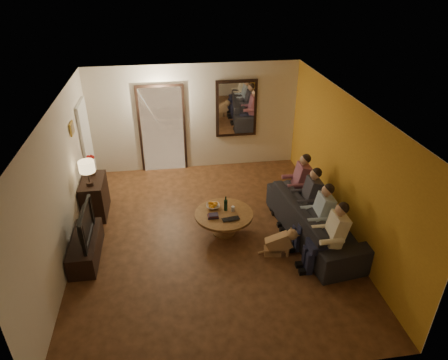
{
  "coord_description": "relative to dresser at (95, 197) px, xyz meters",
  "views": [
    {
      "loc": [
        -0.66,
        -6.13,
        4.67
      ],
      "look_at": [
        0.3,
        0.3,
        1.05
      ],
      "focal_mm": 32.0,
      "sensor_mm": 36.0,
      "label": 1
    }
  ],
  "objects": [
    {
      "name": "front_wall",
      "position": [
        2.25,
        -4.16,
        0.91
      ],
      "size": [
        5.0,
        0.02,
        2.6
      ],
      "primitive_type": "cube",
      "color": "beige",
      "rests_on": "floor"
    },
    {
      "name": "back_wall",
      "position": [
        2.25,
        1.84,
        0.91
      ],
      "size": [
        5.0,
        0.02,
        2.6
      ],
      "primitive_type": "cube",
      "color": "beige",
      "rests_on": "floor"
    },
    {
      "name": "flower_vase",
      "position": [
        0.0,
        0.22,
        0.61
      ],
      "size": [
        0.14,
        0.14,
        0.44
      ],
      "primitive_type": null,
      "color": "red",
      "rests_on": "dresser"
    },
    {
      "name": "fridge_glimpse",
      "position": [
        1.7,
        1.83,
        0.51
      ],
      "size": [
        0.45,
        0.03,
        1.7
      ],
      "primitive_type": "cube",
      "color": "silver",
      "rests_on": "floor"
    },
    {
      "name": "wine_glass",
      "position": [
        2.7,
        -1.02,
        0.11
      ],
      "size": [
        0.06,
        0.06,
        0.1
      ],
      "primitive_type": "cylinder",
      "color": "silver",
      "rests_on": "coffee_table"
    },
    {
      "name": "table_lamp",
      "position": [
        0.0,
        -0.22,
        0.66
      ],
      "size": [
        0.3,
        0.3,
        0.54
      ],
      "primitive_type": null,
      "color": "beige",
      "rests_on": "dresser"
    },
    {
      "name": "person_c",
      "position": [
        4.12,
        -1.12,
        0.21
      ],
      "size": [
        0.6,
        0.4,
        1.2
      ],
      "primitive_type": null,
      "color": "tan",
      "rests_on": "sofa"
    },
    {
      "name": "mirror_glass",
      "position": [
        3.25,
        1.77,
        1.11
      ],
      "size": [
        0.86,
        0.02,
        1.26
      ],
      "primitive_type": "cube",
      "color": "white",
      "rests_on": "back_wall"
    },
    {
      "name": "dog",
      "position": [
        3.38,
        -1.86,
        -0.11
      ],
      "size": [
        0.59,
        0.32,
        0.56
      ],
      "primitive_type": null,
      "rotation": [
        0.0,
        0.0,
        -0.15
      ],
      "color": "#AE8050",
      "rests_on": "floor"
    },
    {
      "name": "right_wall",
      "position": [
        4.75,
        -1.16,
        0.91
      ],
      "size": [
        0.02,
        6.0,
        2.6
      ],
      "primitive_type": "cube",
      "color": "beige",
      "rests_on": "floor"
    },
    {
      "name": "person_d",
      "position": [
        4.12,
        -0.52,
        0.21
      ],
      "size": [
        0.6,
        0.4,
        1.2
      ],
      "primitive_type": null,
      "color": "tan",
      "rests_on": "sofa"
    },
    {
      "name": "oranges",
      "position": [
        2.34,
        -0.85,
        0.16
      ],
      "size": [
        0.2,
        0.2,
        0.08
      ],
      "primitive_type": null,
      "color": "orange",
      "rests_on": "bowl"
    },
    {
      "name": "book_stack",
      "position": [
        2.3,
        -1.17,
        0.09
      ],
      "size": [
        0.2,
        0.15,
        0.07
      ],
      "primitive_type": null,
      "color": "black",
      "rests_on": "coffee_table"
    },
    {
      "name": "sofa",
      "position": [
        4.22,
        -1.42,
        -0.02
      ],
      "size": [
        2.68,
        1.32,
        0.75
      ],
      "primitive_type": "imported",
      "rotation": [
        0.0,
        0.0,
        1.7
      ],
      "color": "black",
      "rests_on": "floor"
    },
    {
      "name": "bowl",
      "position": [
        2.34,
        -0.85,
        0.09
      ],
      "size": [
        0.26,
        0.26,
        0.06
      ],
      "primitive_type": "imported",
      "color": "white",
      "rests_on": "coffee_table"
    },
    {
      "name": "framed_art",
      "position": [
        -0.22,
        0.14,
        1.46
      ],
      "size": [
        0.03,
        0.28,
        0.24
      ],
      "primitive_type": "cube",
      "color": "#B28C33",
      "rests_on": "left_wall"
    },
    {
      "name": "person_b",
      "position": [
        4.12,
        -1.72,
        0.21
      ],
      "size": [
        0.6,
        0.4,
        1.2
      ],
      "primitive_type": null,
      "color": "tan",
      "rests_on": "sofa"
    },
    {
      "name": "kitchen_doorway",
      "position": [
        1.45,
        1.82,
        0.66
      ],
      "size": [
        1.0,
        0.06,
        2.1
      ],
      "primitive_type": "cube",
      "color": "#FFE0A5",
      "rests_on": "floor"
    },
    {
      "name": "wine_bottle",
      "position": [
        2.57,
        -0.97,
        0.21
      ],
      "size": [
        0.07,
        0.07,
        0.31
      ],
      "primitive_type": null,
      "color": "black",
      "rests_on": "coffee_table"
    },
    {
      "name": "door_trim",
      "position": [
        1.45,
        1.81,
        0.66
      ],
      "size": [
        1.12,
        0.04,
        2.22
      ],
      "primitive_type": "cube",
      "color": "black",
      "rests_on": "floor"
    },
    {
      "name": "mirror_frame",
      "position": [
        3.25,
        1.8,
        1.11
      ],
      "size": [
        1.0,
        0.05,
        1.4
      ],
      "primitive_type": "cube",
      "color": "black",
      "rests_on": "back_wall"
    },
    {
      "name": "left_wall",
      "position": [
        -0.25,
        -1.16,
        0.91
      ],
      "size": [
        0.02,
        6.0,
        2.6
      ],
      "primitive_type": "cube",
      "color": "beige",
      "rests_on": "floor"
    },
    {
      "name": "person_a",
      "position": [
        4.12,
        -2.32,
        0.21
      ],
      "size": [
        0.6,
        0.4,
        1.2
      ],
      "primitive_type": null,
      "color": "tan",
      "rests_on": "sofa"
    },
    {
      "name": "ceiling",
      "position": [
        2.25,
        -1.16,
        2.21
      ],
      "size": [
        5.0,
        6.0,
        0.01
      ],
      "primitive_type": "cube",
      "color": "white",
      "rests_on": "back_wall"
    },
    {
      "name": "orange_accent",
      "position": [
        4.74,
        -1.16,
        0.91
      ],
      "size": [
        0.01,
        6.0,
        2.6
      ],
      "primitive_type": "cube",
      "color": "#BA7C1F",
      "rests_on": "right_wall"
    },
    {
      "name": "dresser",
      "position": [
        0.0,
        0.0,
        0.0
      ],
      "size": [
        0.45,
        0.88,
        0.78
      ],
      "primitive_type": "cube",
      "color": "black",
      "rests_on": "floor"
    },
    {
      "name": "floor",
      "position": [
        2.25,
        -1.16,
        -0.39
      ],
      "size": [
        5.0,
        6.0,
        0.01
      ],
      "primitive_type": "cube",
      "color": "#3D2310",
      "rests_on": "ground"
    },
    {
      "name": "tv_stand",
      "position": [
        0.0,
        -1.43,
        -0.18
      ],
      "size": [
        0.45,
        1.24,
        0.41
      ],
      "primitive_type": "cube",
      "color": "black",
      "rests_on": "floor"
    },
    {
      "name": "art_canvas",
      "position": [
        -0.21,
        0.14,
        1.46
      ],
      "size": [
        0.01,
        0.22,
        0.18
      ],
      "primitive_type": "cube",
      "color": "brown",
      "rests_on": "left_wall"
    },
    {
      "name": "white_door",
      "position": [
        -0.21,
        1.14,
        0.63
      ],
      "size": [
        0.06,
        0.85,
        2.04
      ],
      "primitive_type": "cube",
      "color": "white",
      "rests_on": "floor"
    },
    {
      "name": "laptop",
      "position": [
        2.62,
        -1.35,
        0.07
      ],
      "size": [
        0.36,
        0.26,
        0.03
      ],
      "primitive_type": "imported",
      "rotation": [
        0.0,
        0.0,
        0.15
      ],
      "color": "black",
      "rests_on": "coffee_table"
    },
    {
      "name": "coffee_table",
      "position": [
        2.52,
        -1.07,
        -0.17
      ],
      "size": [
        1.24,
        1.24,
        0.45
      ],
      "primitive_type": "cylinder",
      "rotation": [
        0.0,
        0.0,
        0.12
      ],
      "color": "brown",
      "rests_on": "floor"
    },
    {
      "name": "tv",
      "position": [
        0.0,
        -1.43,
        0.31
      ],
      "size": [
        1.01,
        0.13,
        0.58
      ],
      "primitive_type": "imported",
      "rotation": [
        0.0,
        0.0,
        1.57
      ],
      "color": "black",
      "rests_on": "tv_stand"
    }
  ]
}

